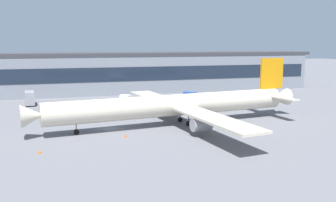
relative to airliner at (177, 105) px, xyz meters
name	(u,v)px	position (x,y,z in m)	size (l,w,h in m)	color
ground_plane	(110,129)	(-15.43, -0.01, -4.61)	(600.00, 600.00, 0.00)	slate
terminal_building	(87,73)	(-15.43, 60.49, 2.99)	(179.30, 19.30, 15.15)	gray
airliner	(177,105)	(0.00, 0.00, 0.00)	(65.84, 57.15, 14.90)	beige
follow_me_car	(190,94)	(17.88, 40.34, -3.52)	(4.28, 4.59, 1.85)	#2651A5
baggage_tug	(125,97)	(-5.01, 39.50, -3.52)	(3.89, 4.02, 1.85)	white
catering_truck	(30,98)	(-34.48, 38.48, -2.32)	(3.25, 7.41, 4.15)	gray
traffic_cone_0	(40,152)	(-29.32, -14.94, -4.25)	(0.57, 0.57, 0.71)	#F2590C
traffic_cone_1	(126,135)	(-13.33, -7.86, -4.26)	(0.55, 0.55, 0.69)	#F2590C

